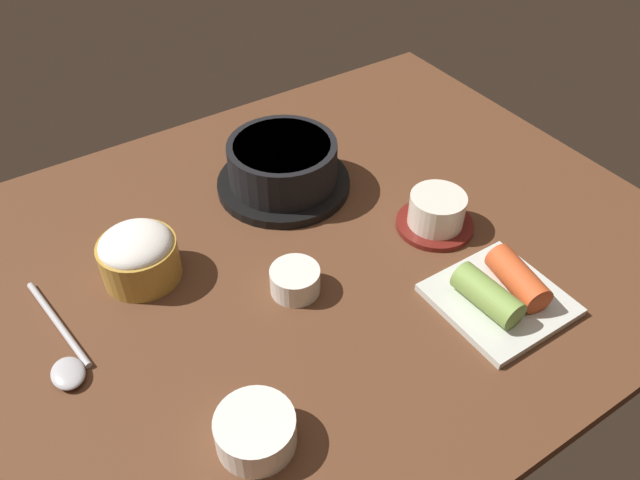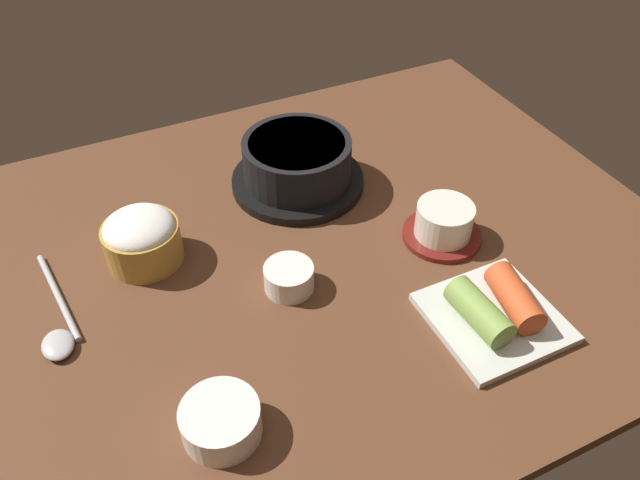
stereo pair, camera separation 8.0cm
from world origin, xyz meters
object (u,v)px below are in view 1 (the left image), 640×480
at_px(banchan_cup_center, 295,280).
at_px(kimchi_plate, 501,293).
at_px(stone_pot, 283,166).
at_px(side_bowl_near, 255,430).
at_px(rice_bowl, 138,255).
at_px(spoon, 65,356).
at_px(tea_cup_with_saucer, 436,213).

relative_size(banchan_cup_center, kimchi_plate, 0.43).
relative_size(stone_pot, banchan_cup_center, 3.15).
height_order(stone_pot, side_bowl_near, stone_pot).
bearing_deg(kimchi_plate, side_bowl_near, -179.82).
relative_size(stone_pot, rice_bowl, 2.00).
relative_size(banchan_cup_center, spoon, 0.34).
xyz_separation_m(banchan_cup_center, side_bowl_near, (-0.14, -0.16, 0.00)).
bearing_deg(kimchi_plate, stone_pot, 106.48).
bearing_deg(tea_cup_with_saucer, spoon, 173.71).
xyz_separation_m(rice_bowl, side_bowl_near, (0.01, -0.28, -0.02)).
relative_size(stone_pot, side_bowl_near, 2.42).
xyz_separation_m(stone_pot, side_bowl_near, (-0.24, -0.34, -0.02)).
xyz_separation_m(rice_bowl, spoon, (-0.12, -0.08, -0.03)).
distance_m(banchan_cup_center, side_bowl_near, 0.21).
bearing_deg(side_bowl_near, spoon, 122.35).
distance_m(rice_bowl, tea_cup_with_saucer, 0.40).
bearing_deg(spoon, tea_cup_with_saucer, -6.29).
xyz_separation_m(stone_pot, tea_cup_with_saucer, (0.13, -0.19, -0.01)).
xyz_separation_m(rice_bowl, kimchi_plate, (0.35, -0.28, -0.02)).
bearing_deg(spoon, stone_pot, 20.55).
bearing_deg(rice_bowl, kimchi_plate, -39.22).
distance_m(tea_cup_with_saucer, side_bowl_near, 0.40).
distance_m(tea_cup_with_saucer, kimchi_plate, 0.15).
xyz_separation_m(tea_cup_with_saucer, side_bowl_near, (-0.37, -0.15, -0.00)).
bearing_deg(side_bowl_near, banchan_cup_center, 47.75).
bearing_deg(tea_cup_with_saucer, banchan_cup_center, 179.04).
bearing_deg(rice_bowl, side_bowl_near, -88.40).
distance_m(side_bowl_near, spoon, 0.25).
xyz_separation_m(kimchi_plate, side_bowl_near, (-0.34, -0.00, 0.00)).
bearing_deg(side_bowl_near, kimchi_plate, 0.18).
bearing_deg(banchan_cup_center, spoon, 169.39).
bearing_deg(banchan_cup_center, side_bowl_near, -132.25).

